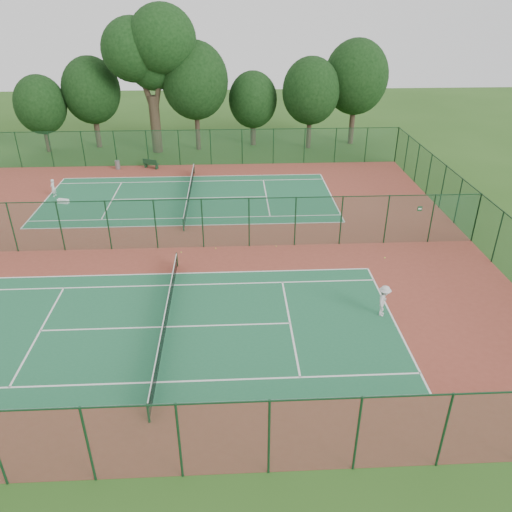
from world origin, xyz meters
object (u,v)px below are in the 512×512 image
(bench, at_px, (151,164))
(kit_bag, at_px, (63,201))
(big_tree, at_px, (150,49))
(player_far, at_px, (53,188))
(trash_bin, at_px, (118,165))
(player_near, at_px, (384,301))

(bench, relative_size, kit_bag, 1.76)
(kit_bag, distance_m, big_tree, 18.66)
(player_far, height_order, trash_bin, player_far)
(kit_bag, bearing_deg, trash_bin, 89.03)
(player_near, distance_m, bench, 29.95)
(player_near, relative_size, bench, 1.12)
(trash_bin, distance_m, big_tree, 11.90)
(big_tree, bearing_deg, player_near, -63.63)
(player_far, height_order, kit_bag, player_far)
(player_near, relative_size, trash_bin, 2.10)
(bench, bearing_deg, player_near, -33.58)
(player_far, xyz_separation_m, big_tree, (7.18, 12.98, 9.44))
(bench, distance_m, big_tree, 11.38)
(player_far, distance_m, kit_bag, 2.04)
(player_near, relative_size, player_far, 1.19)
(player_near, height_order, big_tree, big_tree)
(player_far, xyz_separation_m, bench, (7.11, 7.04, -0.27))
(player_near, height_order, trash_bin, player_near)
(player_near, xyz_separation_m, big_tree, (-15.59, 31.46, 9.30))
(player_near, bearing_deg, big_tree, 50.35)
(trash_bin, height_order, big_tree, big_tree)
(player_far, height_order, big_tree, big_tree)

